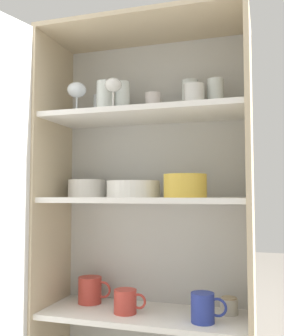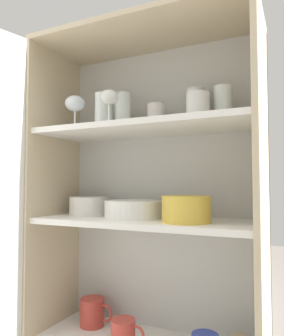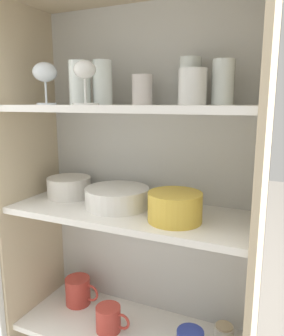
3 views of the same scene
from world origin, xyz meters
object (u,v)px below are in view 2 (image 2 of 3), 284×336
plate_stack_white (133,209)px  mixing_bowl_large (186,208)px  serving_bowl_small (89,205)px  coffee_mug_primary (124,332)px

plate_stack_white → mixing_bowl_large: size_ratio=1.34×
mixing_bowl_large → plate_stack_white: bearing=166.9°
serving_bowl_small → plate_stack_white: bearing=-8.7°
mixing_bowl_large → coffee_mug_primary: bearing=179.2°
serving_bowl_small → coffee_mug_primary: serving_bowl_small is taller
plate_stack_white → coffee_mug_primary: 0.42m
plate_stack_white → mixing_bowl_large: (0.21, -0.05, 0.01)m
mixing_bowl_large → serving_bowl_small: (-0.42, 0.08, -0.01)m
serving_bowl_small → coffee_mug_primary: (0.20, -0.08, -0.42)m
serving_bowl_small → coffee_mug_primary: bearing=-21.6°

